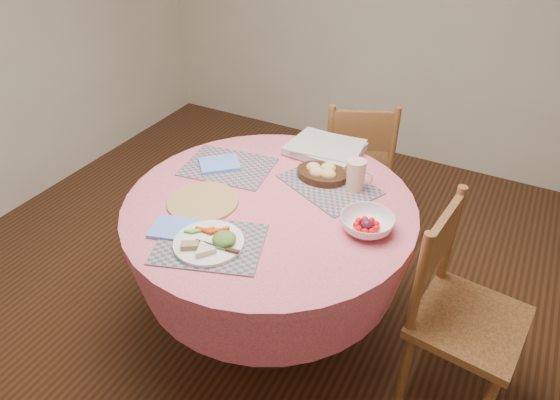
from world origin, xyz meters
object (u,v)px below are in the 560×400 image
Objects in this scene: chair_right at (458,309)px; chair_back at (357,165)px; dinner_plate at (209,242)px; latte_mug at (357,175)px; dining_table at (270,238)px; wicker_trivet at (203,202)px; fruit_bowl at (367,224)px; bread_bowl at (322,172)px.

chair_right reaches higher than chair_back.
dinner_plate is (-0.88, -0.41, 0.29)m from chair_right.
chair_back is 6.52× the size of latte_mug.
latte_mug is at bearing 84.52° from chair_back.
chair_back reaches higher than dining_table.
wicker_trivet is 1.14× the size of fruit_bowl.
dining_table is 1.39× the size of chair_back.
wicker_trivet is (-0.25, -0.13, 0.20)m from dining_table.
bread_bowl is (-0.71, 0.22, 0.31)m from chair_right.
dining_table is 0.37m from bread_bowl.
latte_mug is at bearing 75.12° from chair_right.
dinner_plate reaches higher than wicker_trivet.
chair_back is 3.38× the size of fruit_bowl.
latte_mug is at bearing 61.28° from dinner_plate.
wicker_trivet is at bearing -131.87° from bread_bowl.
bread_bowl is 0.40m from fruit_bowl.
bread_bowl is at bearing 66.82° from dining_table.
dinner_plate is 0.65m from bread_bowl.
fruit_bowl is at bearing 87.84° from chair_back.
fruit_bowl is at bearing 37.50° from dinner_plate.
latte_mug is at bearing 43.25° from dining_table.
chair_right is at bearing 3.53° from dining_table.
wicker_trivet is at bearing 130.19° from dinner_plate.
dinner_plate reaches higher than dining_table.
fruit_bowl is (0.36, -0.91, 0.32)m from chair_back.
latte_mug is (0.22, -0.66, 0.36)m from chair_back.
dining_table is 5.39× the size of bread_bowl.
dinner_plate is at bearing 60.86° from chair_back.
latte_mug reaches higher than dinner_plate.
dining_table is at bearing -113.18° from bread_bowl.
chair_back is at bearing 111.49° from fruit_bowl.
dining_table is at bearing 100.15° from chair_right.
wicker_trivet is at bearing -151.65° from dining_table.
chair_back is 2.97× the size of wicker_trivet.
chair_back is at bearing 108.16° from latte_mug.
chair_right is 6.70× the size of latte_mug.
latte_mug is (0.53, 0.40, 0.07)m from wicker_trivet.
chair_back reaches higher than bread_bowl.
chair_right reaches higher than bread_bowl.
dinner_plate is at bearing 121.34° from chair_right.
latte_mug is at bearing -2.55° from bread_bowl.
chair_right is at bearing -21.50° from latte_mug.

